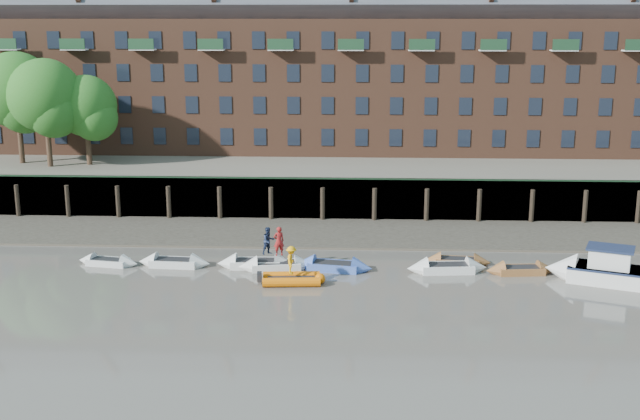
# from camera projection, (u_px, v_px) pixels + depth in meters

# --- Properties ---
(ground) EXTENTS (220.00, 220.00, 0.00)m
(ground) POSITION_uv_depth(u_px,v_px,m) (343.00, 326.00, 40.89)
(ground) COLOR #5D5851
(ground) RESTS_ON ground
(foreshore) EXTENTS (110.00, 8.00, 0.50)m
(foreshore) POSITION_uv_depth(u_px,v_px,m) (348.00, 234.00, 58.37)
(foreshore) COLOR #3D382F
(foreshore) RESTS_ON ground
(mud_band) EXTENTS (110.00, 1.60, 0.10)m
(mud_band) POSITION_uv_depth(u_px,v_px,m) (347.00, 247.00, 55.07)
(mud_band) COLOR #4C4336
(mud_band) RESTS_ON ground
(river_wall) EXTENTS (110.00, 1.23, 3.30)m
(river_wall) POSITION_uv_depth(u_px,v_px,m) (349.00, 199.00, 62.25)
(river_wall) COLOR #2D2A26
(river_wall) RESTS_ON ground
(bank_terrace) EXTENTS (110.00, 28.00, 3.20)m
(bank_terrace) POSITION_uv_depth(u_px,v_px,m) (350.00, 167.00, 75.47)
(bank_terrace) COLOR #5E594D
(bank_terrace) RESTS_ON ground
(apartment_terrace) EXTENTS (80.60, 15.56, 20.98)m
(apartment_terrace) POSITION_uv_depth(u_px,v_px,m) (351.00, 45.00, 73.80)
(apartment_terrace) COLOR brown
(apartment_terrace) RESTS_ON bank_terrace
(tree_cluster) EXTENTS (11.76, 7.74, 9.40)m
(tree_cluster) POSITION_uv_depth(u_px,v_px,m) (42.00, 96.00, 66.47)
(tree_cluster) COLOR #3A281C
(tree_cluster) RESTS_ON bank_terrace
(rowboat_0) EXTENTS (4.15, 1.84, 1.16)m
(rowboat_0) POSITION_uv_depth(u_px,v_px,m) (108.00, 262.00, 50.95)
(rowboat_0) COLOR silver
(rowboat_0) RESTS_ON ground
(rowboat_1) EXTENTS (4.69, 1.66, 1.34)m
(rowboat_1) POSITION_uv_depth(u_px,v_px,m) (174.00, 263.00, 50.71)
(rowboat_1) COLOR silver
(rowboat_1) RESTS_ON ground
(rowboat_2) EXTENTS (4.89, 1.59, 1.41)m
(rowboat_2) POSITION_uv_depth(u_px,v_px,m) (256.00, 263.00, 50.47)
(rowboat_2) COLOR silver
(rowboat_2) RESTS_ON ground
(rowboat_3) EXTENTS (4.86, 2.10, 1.36)m
(rowboat_3) POSITION_uv_depth(u_px,v_px,m) (276.00, 266.00, 50.05)
(rowboat_3) COLOR silver
(rowboat_3) RESTS_ON ground
(rowboat_4) EXTENTS (5.04, 2.23, 1.41)m
(rowboat_4) POSITION_uv_depth(u_px,v_px,m) (333.00, 266.00, 49.93)
(rowboat_4) COLOR #405FB7
(rowboat_4) RESTS_ON ground
(rowboat_5) EXTENTS (5.10, 1.92, 1.45)m
(rowboat_5) POSITION_uv_depth(u_px,v_px,m) (447.00, 268.00, 49.55)
(rowboat_5) COLOR silver
(rowboat_5) RESTS_ON ground
(rowboat_6) EXTENTS (4.30, 1.62, 1.22)m
(rowboat_6) POSITION_uv_depth(u_px,v_px,m) (457.00, 261.00, 51.02)
(rowboat_6) COLOR brown
(rowboat_6) RESTS_ON ground
(rowboat_7) EXTENTS (4.42, 1.69, 1.25)m
(rowboat_7) POSITION_uv_depth(u_px,v_px,m) (521.00, 270.00, 49.24)
(rowboat_7) COLOR brown
(rowboat_7) RESTS_ON ground
(rib_tender) EXTENTS (3.77, 2.01, 0.64)m
(rib_tender) POSITION_uv_depth(u_px,v_px,m) (294.00, 279.00, 47.40)
(rib_tender) COLOR #DC6707
(rib_tender) RESTS_ON ground
(motor_launch) EXTENTS (7.17, 4.55, 2.82)m
(motor_launch) POSITION_uv_depth(u_px,v_px,m) (596.00, 270.00, 47.68)
(motor_launch) COLOR silver
(motor_launch) RESTS_ON ground
(person_rower_a) EXTENTS (0.79, 0.65, 1.84)m
(person_rower_a) POSITION_uv_depth(u_px,v_px,m) (279.00, 241.00, 49.67)
(person_rower_a) COLOR maroon
(person_rower_a) RESTS_ON rowboat_3
(person_rower_b) EXTENTS (1.07, 1.03, 1.74)m
(person_rower_b) POSITION_uv_depth(u_px,v_px,m) (269.00, 241.00, 49.94)
(person_rower_b) COLOR #19233F
(person_rower_b) RESTS_ON rowboat_3
(person_rib_crew) EXTENTS (0.65, 1.10, 1.69)m
(person_rib_crew) POSITION_uv_depth(u_px,v_px,m) (291.00, 260.00, 47.12)
(person_rib_crew) COLOR orange
(person_rib_crew) RESTS_ON rib_tender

